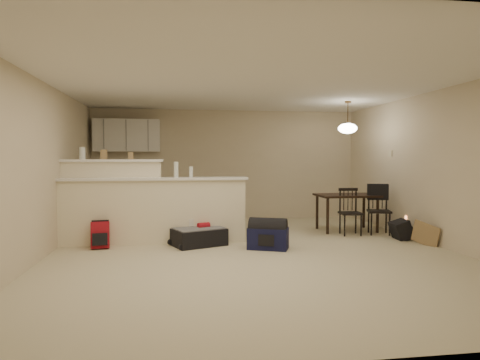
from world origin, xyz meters
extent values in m
plane|color=beige|center=(0.00, 0.00, 0.00)|extent=(7.00, 7.00, 0.00)
plane|color=white|center=(0.00, 0.00, 2.50)|extent=(7.00, 7.00, 0.00)
cube|color=beige|center=(0.00, 3.50, 1.25)|extent=(6.00, 0.02, 2.50)
cube|color=beige|center=(0.00, -3.50, 1.25)|extent=(6.00, 0.02, 2.50)
cube|color=beige|center=(-3.00, 0.00, 1.25)|extent=(0.02, 7.00, 2.50)
cube|color=beige|center=(3.00, 0.00, 1.25)|extent=(0.02, 7.00, 2.50)
cube|color=#EEE3C0|center=(-1.50, 0.90, 0.53)|extent=(3.00, 0.28, 1.05)
cube|color=white|center=(-1.50, 0.90, 1.07)|extent=(3.08, 0.38, 0.04)
cube|color=#EEE3C0|center=(-2.20, 1.12, 0.68)|extent=(1.60, 0.24, 1.35)
cube|color=white|center=(-2.20, 1.12, 1.37)|extent=(1.68, 0.34, 0.04)
cube|color=white|center=(-2.20, 3.32, 1.90)|extent=(1.40, 0.34, 0.70)
cube|color=white|center=(-2.00, 3.19, 0.45)|extent=(1.80, 0.60, 0.90)
cube|color=beige|center=(2.98, 1.55, 1.50)|extent=(0.02, 0.12, 0.12)
cylinder|color=silver|center=(-2.68, 1.12, 1.49)|extent=(0.10, 0.10, 0.20)
cube|color=#95774D|center=(-2.33, 1.12, 1.47)|extent=(0.10, 0.07, 0.16)
cube|color=#95774D|center=(-1.89, 1.12, 1.45)|extent=(0.08, 0.06, 0.12)
cylinder|color=silver|center=(-1.14, 0.90, 1.22)|extent=(0.07, 0.07, 0.26)
cylinder|color=silver|center=(-0.90, 0.90, 1.18)|extent=(0.06, 0.06, 0.18)
cube|color=black|center=(2.12, 1.60, 0.69)|extent=(1.13, 0.76, 0.04)
cylinder|color=black|center=(1.63, 1.30, 0.33)|extent=(0.05, 0.05, 0.67)
cylinder|color=black|center=(2.61, 1.29, 0.33)|extent=(0.05, 0.05, 0.67)
cylinder|color=black|center=(1.63, 1.90, 0.33)|extent=(0.05, 0.05, 0.67)
cylinder|color=black|center=(2.61, 1.90, 0.33)|extent=(0.05, 0.05, 0.67)
cylinder|color=brown|center=(2.12, 1.60, 2.25)|extent=(0.02, 0.02, 0.50)
cylinder|color=brown|center=(2.12, 1.60, 2.48)|extent=(0.12, 0.12, 0.03)
ellipsoid|color=white|center=(2.12, 1.60, 1.98)|extent=(0.36, 0.36, 0.20)
cube|color=black|center=(-0.78, 0.61, 0.14)|extent=(0.94, 0.79, 0.27)
cube|color=maroon|center=(-2.32, 0.61, 0.21)|extent=(0.29, 0.20, 0.41)
cube|color=#111335|center=(0.26, 0.18, 0.17)|extent=(0.69, 0.53, 0.33)
cube|color=black|center=(2.71, 0.61, 0.16)|extent=(0.29, 0.39, 0.32)
cube|color=#95774D|center=(2.85, 0.10, 0.18)|extent=(0.20, 0.44, 0.36)
camera|label=1|loc=(-1.12, -6.26, 1.42)|focal=32.00mm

